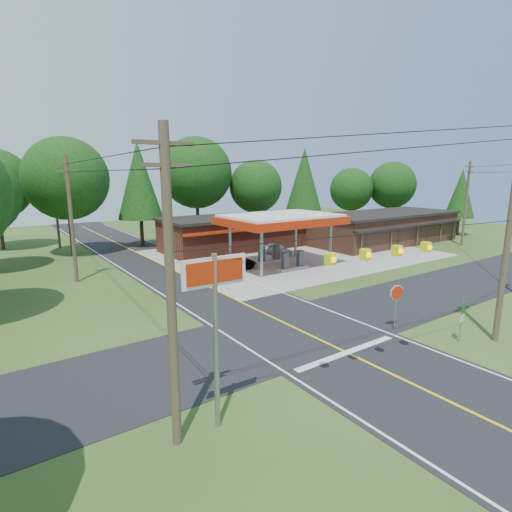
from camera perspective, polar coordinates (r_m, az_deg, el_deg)
ground at (r=22.81m, az=6.06°, el=-10.44°), size 120.00×120.00×0.00m
main_highway at (r=22.81m, az=6.06°, el=-10.42°), size 8.00×120.00×0.02m
cross_road at (r=22.80m, az=6.06°, el=-10.41°), size 70.00×7.00×0.02m
lane_center_yellow at (r=22.80m, az=6.07°, el=-10.38°), size 0.15×110.00×0.00m
gas_canopy at (r=37.14m, az=3.57°, el=5.01°), size 10.60×7.40×4.88m
convenience_store at (r=46.13m, az=-3.23°, el=3.37°), size 16.40×7.55×3.80m
strip_building at (r=53.10m, az=17.77°, el=3.92°), size 20.40×8.75×3.80m
utility_pole_near_right at (r=23.38m, az=32.47°, el=3.46°), size 1.80×0.30×11.50m
utility_pole_near_left at (r=12.22m, az=-12.10°, el=-4.55°), size 1.80×0.30×10.00m
utility_pole_far_left at (r=34.55m, az=-24.91°, el=5.01°), size 1.80×0.30×10.00m
utility_pole_far_right at (r=54.14m, az=27.81°, el=6.78°), size 1.80×0.30×10.00m
utility_pole_north at (r=51.55m, az=-26.67°, el=6.20°), size 0.30×0.30×9.50m
overhead_beacons at (r=16.47m, az=17.65°, el=2.92°), size 17.04×2.04×1.03m
treeline_backdrop at (r=42.54m, az=-14.80°, el=9.84°), size 70.27×51.59×13.30m
suv_car at (r=36.42m, az=-3.54°, el=-0.92°), size 5.14×5.14×1.28m
sedan_car at (r=42.93m, az=3.01°, el=0.96°), size 4.11×4.11×1.20m
big_stop_sign at (r=13.06m, az=-5.84°, el=-6.75°), size 2.26×0.20×6.09m
octagonal_stop_sign at (r=23.46m, az=19.47°, el=-5.42°), size 0.87×0.28×2.59m
route_sign_post at (r=23.20m, az=27.37°, el=-7.48°), size 0.50×0.13×2.45m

